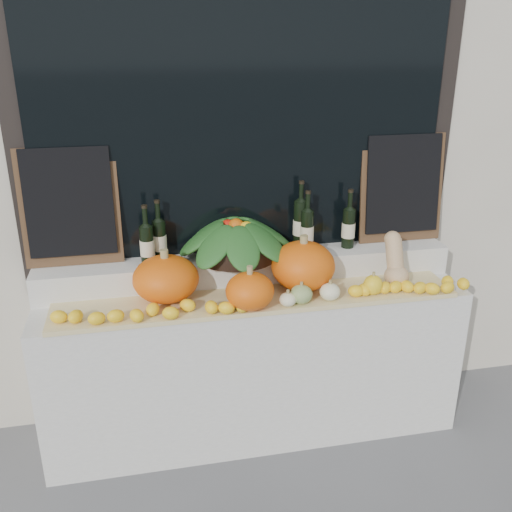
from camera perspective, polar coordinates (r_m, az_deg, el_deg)
storefront_facade at (r=3.50m, az=-2.85°, el=22.40°), size 7.00×0.94×4.50m
display_sill at (r=3.31m, az=-0.27°, el=-10.53°), size 2.30×0.55×0.88m
rear_tier at (r=3.19m, az=-0.82°, el=-1.20°), size 2.30×0.25×0.16m
straw_bedding at (r=2.98m, az=0.20°, el=-4.42°), size 2.10×0.32×0.02m
pumpkin_left at (r=2.94m, az=-9.01°, el=-2.26°), size 0.44×0.44×0.24m
pumpkin_right at (r=3.03m, az=4.73°, el=-0.99°), size 0.38×0.38×0.26m
pumpkin_center at (r=2.83m, az=-0.62°, el=-3.53°), size 0.30×0.30×0.19m
butternut_squash at (r=3.17m, az=13.74°, el=-0.63°), size 0.13×0.20×0.28m
decorative_gourds at (r=2.90m, az=4.17°, el=-3.81°), size 0.82×0.15×0.15m
lemon_heap at (r=2.86m, az=0.65°, el=-4.58°), size 2.20×0.16×0.06m
produce_bowl at (r=3.10m, az=-1.97°, el=1.77°), size 0.67×0.67×0.23m
wine_bottle_far_left at (r=3.04m, az=-10.83°, el=1.10°), size 0.08×0.08×0.33m
wine_bottle_near_left at (r=3.09m, az=-9.63°, el=1.62°), size 0.08×0.08×0.34m
wine_bottle_tall at (r=3.21m, az=4.46°, el=3.14°), size 0.08×0.08×0.40m
wine_bottle_near_right at (r=3.18m, az=5.11°, el=2.55°), size 0.08×0.08×0.35m
wine_bottle_far_right at (r=3.28m, az=9.23°, el=2.84°), size 0.08×0.08×0.34m
chalkboard_left at (r=3.09m, az=-18.14°, el=4.85°), size 0.50×0.09×0.62m
chalkboard_right at (r=3.40m, az=14.43°, el=6.74°), size 0.50×0.09×0.62m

